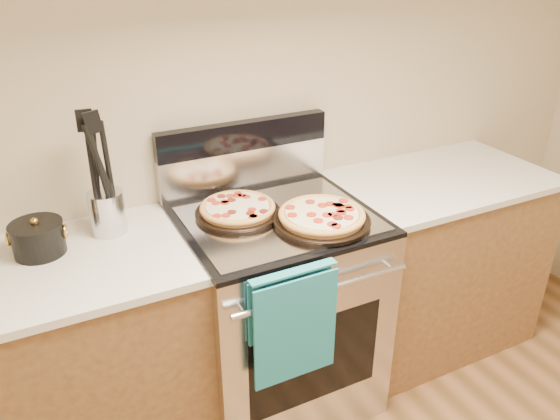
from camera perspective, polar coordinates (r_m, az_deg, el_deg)
name	(u,v)px	position (r m, az deg, el deg)	size (l,w,h in m)	color
wall_back	(238,89)	(2.31, -4.38, 12.53)	(4.00, 4.00, 0.00)	tan
range_body	(277,312)	(2.41, -0.37, -10.64)	(0.76, 0.68, 0.90)	#B7B7BC
oven_window	(315,360)	(2.18, 3.68, -15.38)	(0.56, 0.01, 0.40)	black
cooktop	(276,218)	(2.16, -0.40, -0.88)	(0.76, 0.68, 0.02)	black
backsplash_lower	(245,169)	(2.38, -3.73, 4.35)	(0.76, 0.06, 0.18)	silver
backsplash_upper	(244,135)	(2.32, -3.83, 7.78)	(0.76, 0.06, 0.12)	black
oven_handle	(324,290)	(1.94, 4.58, -8.35)	(0.03, 0.03, 0.70)	silver
dish_towel	(293,323)	(1.95, 1.37, -11.70)	(0.32, 0.05, 0.42)	teal
foil_sheet	(280,219)	(2.13, -0.04, -0.90)	(0.70, 0.55, 0.01)	gray
cabinet_left	(63,375)	(2.28, -21.76, -15.69)	(1.00, 0.62, 0.88)	brown
countertop_left	(39,272)	(2.02, -23.91, -5.98)	(1.02, 0.64, 0.03)	beige
cabinet_right	(430,263)	(2.86, 15.43, -5.32)	(1.00, 0.62, 0.88)	brown
countertop_right	(442,180)	(2.66, 16.60, 3.05)	(1.02, 0.64, 0.03)	beige
pepperoni_pizza_back	(238,209)	(2.15, -4.44, 0.06)	(0.33, 0.33, 0.04)	#BF833A
pepperoni_pizza_front	(322,217)	(2.09, 4.38, -0.75)	(0.37, 0.37, 0.05)	#BF833A
utensil_crock	(107,212)	(2.13, -17.60, -0.23)	(0.13, 0.13, 0.16)	silver
saucepan	(38,240)	(2.08, -23.94, -2.85)	(0.18, 0.18, 0.11)	black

